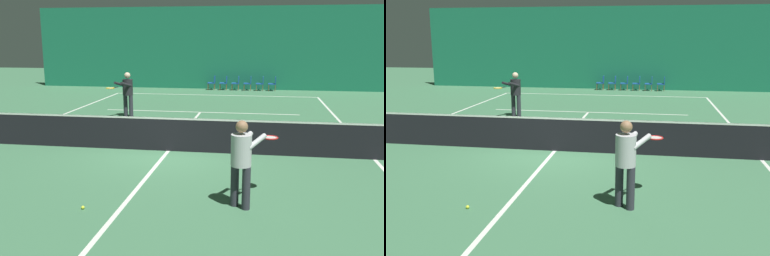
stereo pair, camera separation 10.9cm
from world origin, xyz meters
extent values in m
plane|color=#3D704C|center=(0.00, 0.00, 0.00)|extent=(60.00, 60.00, 0.00)
cube|color=#196B4C|center=(0.00, 14.87, 2.46)|extent=(23.00, 0.12, 4.93)
cube|color=silver|center=(0.00, 11.90, 0.00)|extent=(11.00, 0.10, 0.00)
cube|color=silver|center=(0.00, 6.40, 0.00)|extent=(8.25, 0.10, 0.00)
cube|color=silver|center=(5.50, 0.00, 0.00)|extent=(0.10, 23.80, 0.00)
cube|color=silver|center=(0.00, 0.00, 0.00)|extent=(0.10, 12.80, 0.00)
cube|color=black|center=(0.00, 0.00, 0.47)|extent=(11.90, 0.02, 0.95)
cube|color=white|center=(0.00, 0.00, 0.92)|extent=(11.90, 0.02, 0.05)
cylinder|color=#2D2D38|center=(2.08, -3.68, 0.41)|extent=(0.21, 0.21, 0.81)
cylinder|color=#2D2D38|center=(2.30, -3.82, 0.41)|extent=(0.21, 0.21, 0.81)
cylinder|color=#B7B7BC|center=(2.19, -3.75, 1.11)|extent=(0.52, 0.52, 0.59)
sphere|color=#936B4C|center=(2.19, -3.75, 1.55)|extent=(0.22, 0.22, 0.22)
cylinder|color=#B7B7BC|center=(2.20, -3.44, 1.24)|extent=(0.38, 0.52, 0.24)
cylinder|color=#B7B7BC|center=(2.46, -3.60, 1.24)|extent=(0.38, 0.52, 0.24)
cylinder|color=black|center=(2.55, -3.17, 1.17)|extent=(0.19, 0.27, 0.03)
torus|color=red|center=(2.72, -2.91, 1.17)|extent=(0.46, 0.46, 0.03)
cylinder|color=silver|center=(2.72, -2.91, 1.17)|extent=(0.38, 0.38, 0.00)
cylinder|color=#2D2D38|center=(-2.58, 4.88, 0.43)|extent=(0.22, 0.22, 0.87)
cylinder|color=#2D2D38|center=(-2.83, 4.99, 0.43)|extent=(0.22, 0.22, 0.87)
cylinder|color=#232328|center=(-2.70, 4.94, 1.18)|extent=(0.53, 0.53, 0.63)
sphere|color=beige|center=(-2.70, 4.94, 1.65)|extent=(0.24, 0.24, 0.24)
cylinder|color=#232328|center=(-2.66, 4.61, 1.32)|extent=(0.32, 0.59, 0.25)
cylinder|color=#232328|center=(-2.96, 4.73, 1.32)|extent=(0.32, 0.59, 0.25)
cylinder|color=black|center=(-2.98, 4.27, 1.25)|extent=(0.14, 0.29, 0.03)
torus|color=gold|center=(-3.09, 3.99, 1.25)|extent=(0.43, 0.43, 0.03)
cylinder|color=silver|center=(-3.09, 3.99, 1.25)|extent=(0.36, 0.36, 0.00)
cylinder|color=brown|center=(-0.64, 14.51, 0.20)|extent=(0.03, 0.03, 0.39)
cylinder|color=brown|center=(-0.64, 14.13, 0.20)|extent=(0.03, 0.03, 0.39)
cylinder|color=brown|center=(-0.26, 14.51, 0.20)|extent=(0.03, 0.03, 0.39)
cylinder|color=brown|center=(-0.26, 14.13, 0.20)|extent=(0.03, 0.03, 0.39)
cube|color=#19479E|center=(-0.45, 14.32, 0.41)|extent=(0.44, 0.44, 0.05)
cube|color=#19479E|center=(-0.25, 14.32, 0.64)|extent=(0.04, 0.44, 0.40)
cylinder|color=brown|center=(0.08, 14.51, 0.20)|extent=(0.03, 0.03, 0.39)
cylinder|color=brown|center=(0.08, 14.13, 0.20)|extent=(0.03, 0.03, 0.39)
cylinder|color=brown|center=(0.46, 14.51, 0.20)|extent=(0.03, 0.03, 0.39)
cylinder|color=brown|center=(0.46, 14.13, 0.20)|extent=(0.03, 0.03, 0.39)
cube|color=#19479E|center=(0.27, 14.32, 0.41)|extent=(0.44, 0.44, 0.05)
cube|color=#19479E|center=(0.47, 14.32, 0.64)|extent=(0.04, 0.44, 0.40)
cylinder|color=brown|center=(0.80, 14.51, 0.20)|extent=(0.03, 0.03, 0.39)
cylinder|color=brown|center=(0.80, 14.13, 0.20)|extent=(0.03, 0.03, 0.39)
cylinder|color=brown|center=(1.18, 14.51, 0.20)|extent=(0.03, 0.03, 0.39)
cylinder|color=brown|center=(1.18, 14.13, 0.20)|extent=(0.03, 0.03, 0.39)
cube|color=#19479E|center=(0.99, 14.32, 0.41)|extent=(0.44, 0.44, 0.05)
cube|color=#19479E|center=(1.19, 14.32, 0.64)|extent=(0.04, 0.44, 0.40)
cylinder|color=brown|center=(1.52, 14.51, 0.20)|extent=(0.03, 0.03, 0.39)
cylinder|color=brown|center=(1.52, 14.13, 0.20)|extent=(0.03, 0.03, 0.39)
cylinder|color=brown|center=(1.90, 14.51, 0.20)|extent=(0.03, 0.03, 0.39)
cylinder|color=brown|center=(1.90, 14.13, 0.20)|extent=(0.03, 0.03, 0.39)
cube|color=#19479E|center=(1.71, 14.32, 0.41)|extent=(0.44, 0.44, 0.05)
cube|color=#19479E|center=(1.91, 14.32, 0.64)|extent=(0.04, 0.44, 0.40)
cylinder|color=brown|center=(2.24, 14.51, 0.20)|extent=(0.03, 0.03, 0.39)
cylinder|color=brown|center=(2.24, 14.13, 0.20)|extent=(0.03, 0.03, 0.39)
cylinder|color=brown|center=(2.62, 14.51, 0.20)|extent=(0.03, 0.03, 0.39)
cylinder|color=brown|center=(2.62, 14.13, 0.20)|extent=(0.03, 0.03, 0.39)
cube|color=#19479E|center=(2.43, 14.32, 0.41)|extent=(0.44, 0.44, 0.05)
cube|color=#19479E|center=(2.63, 14.32, 0.64)|extent=(0.04, 0.44, 0.40)
cylinder|color=brown|center=(2.96, 14.51, 0.20)|extent=(0.03, 0.03, 0.39)
cylinder|color=brown|center=(2.96, 14.13, 0.20)|extent=(0.03, 0.03, 0.39)
cylinder|color=brown|center=(3.34, 14.51, 0.20)|extent=(0.03, 0.03, 0.39)
cylinder|color=brown|center=(3.34, 14.13, 0.20)|extent=(0.03, 0.03, 0.39)
cube|color=#19479E|center=(3.15, 14.32, 0.41)|extent=(0.44, 0.44, 0.05)
cube|color=#19479E|center=(3.35, 14.32, 0.64)|extent=(0.04, 0.44, 0.40)
sphere|color=#D1DB33|center=(-0.68, -4.30, 0.03)|extent=(0.07, 0.07, 0.07)
camera|label=1|loc=(2.50, -11.32, 3.13)|focal=40.00mm
camera|label=2|loc=(2.61, -11.30, 3.13)|focal=40.00mm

